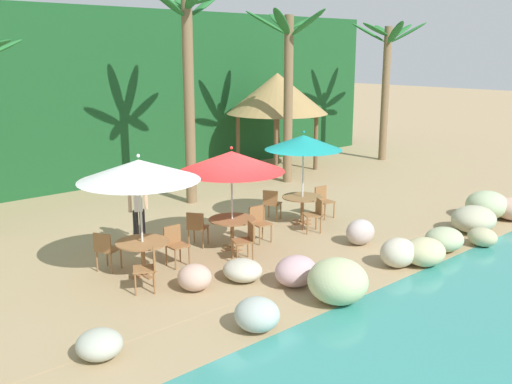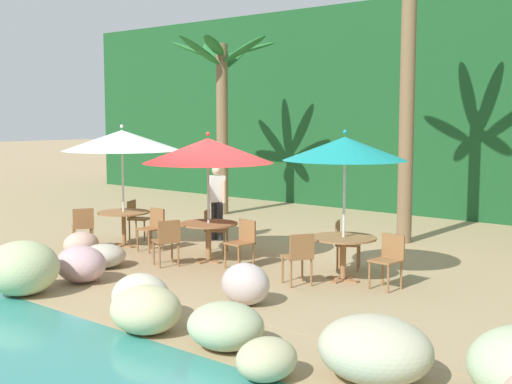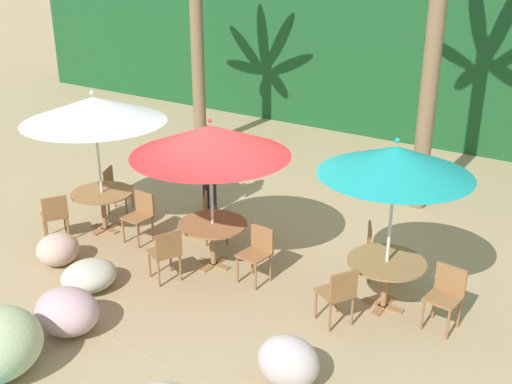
{
  "view_description": "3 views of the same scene",
  "coord_description": "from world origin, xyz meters",
  "px_view_note": "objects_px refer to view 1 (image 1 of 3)",
  "views": [
    {
      "loc": [
        -8.59,
        -10.33,
        4.55
      ],
      "look_at": [
        0.7,
        0.08,
        1.16
      ],
      "focal_mm": 40.79,
      "sensor_mm": 36.0,
      "label": 1
    },
    {
      "loc": [
        8.73,
        -9.41,
        2.75
      ],
      "look_at": [
        0.41,
        0.3,
        1.34
      ],
      "focal_mm": 48.45,
      "sensor_mm": 36.0,
      "label": 2
    },
    {
      "loc": [
        5.23,
        -7.12,
        4.81
      ],
      "look_at": [
        0.13,
        0.33,
        1.19
      ],
      "focal_mm": 43.2,
      "sensor_mm": 36.0,
      "label": 3
    }
  ],
  "objects_px": {
    "chair_teal_inland": "(272,203)",
    "palm_tree_fourth": "(387,68)",
    "chair_white_seaward": "(175,242)",
    "umbrella_teal": "(303,142)",
    "chair_teal_left": "(315,213)",
    "palapa_hut": "(277,94)",
    "chair_red_seaward": "(259,221)",
    "dining_table_teal": "(302,201)",
    "chair_white_left": "(149,266)",
    "chair_red_left": "(247,238)",
    "chair_teal_seaward": "(323,199)",
    "chair_white_inland": "(106,248)",
    "waiter_in_white": "(138,205)",
    "dining_table_red": "(232,224)",
    "palm_tree_third": "(288,72)",
    "dining_table_white": "(143,247)",
    "umbrella_red": "(232,161)",
    "chair_red_inland": "(197,226)",
    "palm_tree_second": "(188,63)",
    "umbrella_white": "(139,170)"
  },
  "relations": [
    {
      "from": "chair_white_seaward",
      "to": "chair_teal_inland",
      "type": "xyz_separation_m",
      "value": [
        3.9,
        1.09,
        0.0
      ]
    },
    {
      "from": "chair_white_seaward",
      "to": "palm_tree_fourth",
      "type": "xyz_separation_m",
      "value": [
        13.82,
        4.68,
        3.34
      ]
    },
    {
      "from": "chair_white_left",
      "to": "chair_teal_inland",
      "type": "relative_size",
      "value": 1.0
    },
    {
      "from": "chair_white_left",
      "to": "chair_red_left",
      "type": "distance_m",
      "value": 2.53
    },
    {
      "from": "chair_teal_left",
      "to": "chair_white_inland",
      "type": "bearing_deg",
      "value": 168.87
    },
    {
      "from": "chair_red_seaward",
      "to": "dining_table_teal",
      "type": "relative_size",
      "value": 0.79
    },
    {
      "from": "chair_white_seaward",
      "to": "chair_teal_left",
      "type": "relative_size",
      "value": 1.0
    },
    {
      "from": "chair_white_inland",
      "to": "chair_white_left",
      "type": "xyz_separation_m",
      "value": [
        0.12,
        -1.5,
        0.0
      ]
    },
    {
      "from": "umbrella_red",
      "to": "chair_red_seaward",
      "type": "xyz_separation_m",
      "value": [
        0.85,
        0.01,
        -1.59
      ]
    },
    {
      "from": "chair_teal_left",
      "to": "waiter_in_white",
      "type": "bearing_deg",
      "value": 151.15
    },
    {
      "from": "chair_white_seaward",
      "to": "umbrella_teal",
      "type": "bearing_deg",
      "value": 4.89
    },
    {
      "from": "dining_table_red",
      "to": "palm_tree_third",
      "type": "bearing_deg",
      "value": 35.38
    },
    {
      "from": "palapa_hut",
      "to": "chair_red_left",
      "type": "bearing_deg",
      "value": -137.42
    },
    {
      "from": "umbrella_red",
      "to": "chair_teal_inland",
      "type": "distance_m",
      "value": 3.01
    },
    {
      "from": "palm_tree_fourth",
      "to": "waiter_in_white",
      "type": "bearing_deg",
      "value": -167.86
    },
    {
      "from": "dining_table_teal",
      "to": "waiter_in_white",
      "type": "distance_m",
      "value": 4.46
    },
    {
      "from": "chair_white_seaward",
      "to": "palapa_hut",
      "type": "height_order",
      "value": "palapa_hut"
    },
    {
      "from": "palapa_hut",
      "to": "dining_table_teal",
      "type": "bearing_deg",
      "value": -128.41
    },
    {
      "from": "umbrella_teal",
      "to": "chair_teal_left",
      "type": "relative_size",
      "value": 2.9
    },
    {
      "from": "chair_teal_left",
      "to": "palm_tree_fourth",
      "type": "distance_m",
      "value": 11.52
    },
    {
      "from": "umbrella_teal",
      "to": "umbrella_white",
      "type": "bearing_deg",
      "value": -175.05
    },
    {
      "from": "chair_red_left",
      "to": "dining_table_teal",
      "type": "height_order",
      "value": "chair_red_left"
    },
    {
      "from": "chair_teal_inland",
      "to": "palm_tree_fourth",
      "type": "height_order",
      "value": "palm_tree_fourth"
    },
    {
      "from": "chair_teal_inland",
      "to": "palm_tree_third",
      "type": "height_order",
      "value": "palm_tree_third"
    },
    {
      "from": "chair_red_left",
      "to": "umbrella_teal",
      "type": "height_order",
      "value": "umbrella_teal"
    },
    {
      "from": "chair_white_seaward",
      "to": "palm_tree_fourth",
      "type": "relative_size",
      "value": 0.15
    },
    {
      "from": "dining_table_red",
      "to": "palapa_hut",
      "type": "relative_size",
      "value": 0.28
    },
    {
      "from": "dining_table_white",
      "to": "palapa_hut",
      "type": "relative_size",
      "value": 0.28
    },
    {
      "from": "dining_table_red",
      "to": "palm_tree_fourth",
      "type": "xyz_separation_m",
      "value": [
        12.22,
        4.69,
        3.24
      ]
    },
    {
      "from": "chair_white_inland",
      "to": "umbrella_red",
      "type": "bearing_deg",
      "value": -12.63
    },
    {
      "from": "umbrella_teal",
      "to": "chair_red_left",
      "type": "bearing_deg",
      "value": -158.39
    },
    {
      "from": "umbrella_white",
      "to": "dining_table_red",
      "type": "bearing_deg",
      "value": 1.55
    },
    {
      "from": "palapa_hut",
      "to": "waiter_in_white",
      "type": "bearing_deg",
      "value": -153.18
    },
    {
      "from": "dining_table_teal",
      "to": "palm_tree_second",
      "type": "relative_size",
      "value": 0.17
    },
    {
      "from": "chair_white_inland",
      "to": "waiter_in_white",
      "type": "distance_m",
      "value": 1.88
    },
    {
      "from": "chair_teal_left",
      "to": "palm_tree_third",
      "type": "xyz_separation_m",
      "value": [
        3.66,
        4.74,
        3.32
      ]
    },
    {
      "from": "dining_table_teal",
      "to": "waiter_in_white",
      "type": "bearing_deg",
      "value": 162.18
    },
    {
      "from": "umbrella_red",
      "to": "chair_red_left",
      "type": "height_order",
      "value": "umbrella_red"
    },
    {
      "from": "dining_table_white",
      "to": "chair_teal_left",
      "type": "height_order",
      "value": "chair_teal_left"
    },
    {
      "from": "chair_white_inland",
      "to": "chair_teal_seaward",
      "type": "xyz_separation_m",
      "value": [
        6.54,
        -0.25,
        0.0
      ]
    },
    {
      "from": "chair_white_inland",
      "to": "chair_teal_inland",
      "type": "relative_size",
      "value": 1.0
    },
    {
      "from": "chair_red_seaward",
      "to": "dining_table_teal",
      "type": "height_order",
      "value": "chair_red_seaward"
    },
    {
      "from": "umbrella_teal",
      "to": "palapa_hut",
      "type": "xyz_separation_m",
      "value": [
        4.63,
        5.84,
        0.74
      ]
    },
    {
      "from": "chair_red_inland",
      "to": "dining_table_teal",
      "type": "distance_m",
      "value": 3.33
    },
    {
      "from": "dining_table_red",
      "to": "palm_tree_third",
      "type": "distance_m",
      "value": 8.15
    },
    {
      "from": "chair_red_seaward",
      "to": "chair_teal_seaward",
      "type": "height_order",
      "value": "same"
    },
    {
      "from": "chair_teal_seaward",
      "to": "palm_tree_fourth",
      "type": "height_order",
      "value": "palm_tree_fourth"
    },
    {
      "from": "dining_table_teal",
      "to": "umbrella_red",
      "type": "bearing_deg",
      "value": -172.07
    },
    {
      "from": "chair_teal_inland",
      "to": "palm_tree_fourth",
      "type": "distance_m",
      "value": 11.06
    },
    {
      "from": "dining_table_white",
      "to": "umbrella_teal",
      "type": "distance_m",
      "value": 5.48
    }
  ]
}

